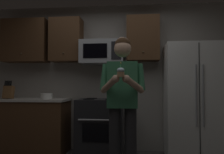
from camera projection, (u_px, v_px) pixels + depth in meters
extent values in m
cube|color=gray|center=(112.00, 77.00, 4.60)|extent=(4.40, 0.10, 2.60)
cube|color=black|center=(101.00, 127.00, 4.19)|extent=(0.76, 0.66, 0.92)
cube|color=black|center=(98.00, 133.00, 3.86)|extent=(0.48, 0.01, 0.28)
cylinder|color=#99999E|center=(98.00, 120.00, 3.84)|extent=(0.60, 0.03, 0.03)
cylinder|color=black|center=(89.00, 99.00, 4.09)|extent=(0.18, 0.18, 0.01)
cylinder|color=black|center=(111.00, 99.00, 4.05)|extent=(0.18, 0.18, 0.01)
cylinder|color=black|center=(92.00, 98.00, 4.37)|extent=(0.18, 0.18, 0.01)
cylinder|color=black|center=(113.00, 98.00, 4.33)|extent=(0.18, 0.18, 0.01)
cube|color=#9EA0A5|center=(102.00, 52.00, 4.36)|extent=(0.74, 0.40, 0.40)
cube|color=black|center=(95.00, 51.00, 4.17)|extent=(0.40, 0.01, 0.24)
cube|color=black|center=(116.00, 50.00, 4.13)|extent=(0.16, 0.01, 0.30)
cube|color=white|center=(194.00, 101.00, 4.01)|extent=(0.90, 0.72, 1.80)
cylinder|color=gray|center=(196.00, 95.00, 3.65)|extent=(0.02, 0.02, 0.90)
cylinder|color=gray|center=(203.00, 95.00, 3.64)|extent=(0.02, 0.02, 0.90)
cube|color=black|center=(200.00, 102.00, 3.65)|extent=(0.01, 0.01, 1.74)
cube|color=#4C301C|center=(26.00, 41.00, 4.56)|extent=(0.80, 0.34, 0.76)
sphere|color=brown|center=(21.00, 54.00, 4.38)|extent=(0.03, 0.03, 0.03)
cube|color=#4C301C|center=(66.00, 40.00, 4.49)|extent=(0.55, 0.34, 0.76)
sphere|color=brown|center=(63.00, 53.00, 4.30)|extent=(0.03, 0.03, 0.03)
cube|color=#4C301C|center=(143.00, 39.00, 4.34)|extent=(0.55, 0.34, 0.76)
sphere|color=brown|center=(143.00, 52.00, 4.16)|extent=(0.03, 0.03, 0.03)
cube|color=#4C301C|center=(26.00, 127.00, 4.35)|extent=(1.40, 0.62, 0.88)
cube|color=beige|center=(27.00, 100.00, 4.36)|extent=(1.44, 0.66, 0.04)
cube|color=brown|center=(9.00, 92.00, 4.35)|extent=(0.16, 0.15, 0.24)
cylinder|color=black|center=(5.00, 83.00, 4.34)|extent=(0.02, 0.04, 0.09)
cylinder|color=black|center=(6.00, 83.00, 4.34)|extent=(0.02, 0.04, 0.09)
cylinder|color=black|center=(7.00, 83.00, 4.34)|extent=(0.02, 0.04, 0.09)
cylinder|color=black|center=(9.00, 83.00, 4.34)|extent=(0.02, 0.04, 0.09)
cylinder|color=black|center=(10.00, 83.00, 4.33)|extent=(0.02, 0.04, 0.09)
cylinder|color=black|center=(11.00, 83.00, 4.33)|extent=(0.02, 0.04, 0.09)
cylinder|color=white|center=(46.00, 96.00, 4.28)|extent=(0.20, 0.20, 0.09)
torus|color=white|center=(46.00, 94.00, 4.28)|extent=(0.20, 0.20, 0.01)
cylinder|color=#262628|center=(115.00, 142.00, 3.19)|extent=(0.15, 0.15, 0.86)
cylinder|color=#262628|center=(131.00, 142.00, 3.17)|extent=(0.15, 0.15, 0.86)
cube|color=#33724C|center=(123.00, 85.00, 3.20)|extent=(0.38, 0.22, 0.58)
sphere|color=tan|center=(123.00, 49.00, 3.22)|extent=(0.22, 0.22, 0.22)
sphere|color=#382314|center=(123.00, 45.00, 3.23)|extent=(0.20, 0.20, 0.20)
cylinder|color=#33724C|center=(105.00, 77.00, 3.20)|extent=(0.15, 0.18, 0.35)
cylinder|color=tan|center=(109.00, 85.00, 3.03)|extent=(0.26, 0.33, 0.21)
sphere|color=tan|center=(116.00, 79.00, 2.89)|extent=(0.09, 0.09, 0.09)
cylinder|color=#33724C|center=(140.00, 77.00, 3.15)|extent=(0.15, 0.18, 0.35)
cylinder|color=tan|center=(134.00, 85.00, 3.00)|extent=(0.26, 0.33, 0.21)
sphere|color=tan|center=(126.00, 79.00, 2.88)|extent=(0.09, 0.09, 0.09)
cylinder|color=#A87F56|center=(121.00, 75.00, 2.87)|extent=(0.08, 0.08, 0.06)
ellipsoid|color=silver|center=(121.00, 70.00, 2.87)|extent=(0.09, 0.09, 0.06)
cylinder|color=#4CBF66|center=(121.00, 66.00, 2.87)|extent=(0.01, 0.01, 0.06)
ellipsoid|color=#FFD159|center=(121.00, 63.00, 2.88)|extent=(0.01, 0.01, 0.02)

